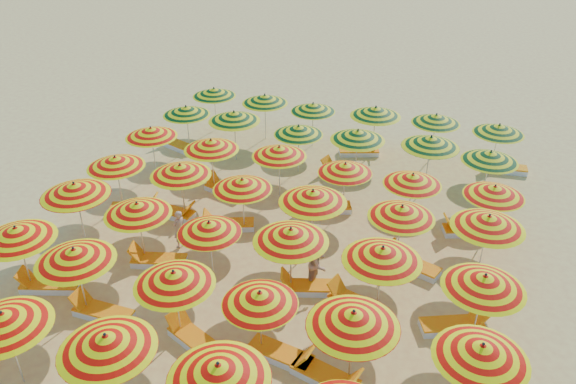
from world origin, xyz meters
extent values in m
plane|color=#EBCD68|center=(0.00, 0.00, 0.00)|extent=(120.00, 120.00, 0.00)
cylinder|color=silver|center=(-3.84, -7.80, 1.08)|extent=(0.04, 0.04, 2.16)
cone|color=orange|center=(-3.84, -7.80, 2.01)|extent=(2.47, 2.47, 0.41)
sphere|color=black|center=(-3.84, -7.80, 2.25)|extent=(0.07, 0.07, 0.07)
cylinder|color=silver|center=(-1.21, -7.59, 1.09)|extent=(0.04, 0.04, 2.17)
cone|color=orange|center=(-1.21, -7.59, 2.03)|extent=(2.68, 2.68, 0.41)
sphere|color=black|center=(-1.21, -7.59, 2.26)|extent=(0.07, 0.07, 0.07)
cone|color=orange|center=(1.42, -7.50, 2.04)|extent=(2.65, 2.65, 0.42)
sphere|color=black|center=(1.42, -7.50, 2.28)|extent=(0.07, 0.07, 0.07)
cylinder|color=silver|center=(-6.13, -4.92, 1.07)|extent=(0.04, 0.04, 2.14)
cone|color=orange|center=(-6.13, -4.92, 2.00)|extent=(2.57, 2.57, 0.41)
sphere|color=black|center=(-6.13, -4.92, 2.23)|extent=(0.07, 0.07, 0.07)
cylinder|color=silver|center=(-3.94, -5.20, 1.07)|extent=(0.04, 0.04, 2.14)
cone|color=orange|center=(-3.94, -5.20, 1.99)|extent=(2.36, 2.36, 0.41)
sphere|color=black|center=(-3.94, -5.20, 2.23)|extent=(0.07, 0.07, 0.07)
cylinder|color=silver|center=(-1.01, -5.09, 1.04)|extent=(0.04, 0.04, 2.09)
cone|color=orange|center=(-1.01, -5.09, 1.95)|extent=(2.13, 2.13, 0.40)
sphere|color=black|center=(-1.01, -5.09, 2.18)|extent=(0.07, 0.07, 0.07)
cylinder|color=silver|center=(1.23, -4.88, 0.96)|extent=(0.04, 0.04, 1.92)
cone|color=orange|center=(1.23, -4.88, 1.79)|extent=(2.51, 2.51, 0.37)
sphere|color=black|center=(1.23, -4.88, 2.00)|extent=(0.06, 0.06, 0.06)
cylinder|color=silver|center=(3.61, -5.08, 1.09)|extent=(0.04, 0.04, 2.19)
cone|color=orange|center=(3.61, -5.08, 2.04)|extent=(2.52, 2.52, 0.42)
sphere|color=black|center=(3.61, -5.08, 2.28)|extent=(0.07, 0.07, 0.07)
cylinder|color=silver|center=(6.41, -5.01, 1.04)|extent=(0.04, 0.04, 2.09)
cone|color=orange|center=(6.41, -5.01, 1.95)|extent=(2.21, 2.21, 0.40)
sphere|color=black|center=(6.41, -5.01, 2.18)|extent=(0.07, 0.07, 0.07)
cylinder|color=silver|center=(-6.14, -2.39, 1.10)|extent=(0.04, 0.04, 2.20)
cone|color=orange|center=(-6.14, -2.39, 2.06)|extent=(2.57, 2.57, 0.42)
sphere|color=black|center=(-6.14, -2.39, 2.30)|extent=(0.07, 0.07, 0.07)
cylinder|color=silver|center=(-3.75, -2.54, 1.03)|extent=(0.04, 0.04, 2.07)
cone|color=orange|center=(-3.75, -2.54, 1.93)|extent=(2.18, 2.18, 0.39)
sphere|color=black|center=(-3.75, -2.54, 2.16)|extent=(0.07, 0.07, 0.07)
cylinder|color=silver|center=(-1.35, -2.52, 0.95)|extent=(0.04, 0.04, 1.91)
cone|color=orange|center=(-1.35, -2.52, 1.78)|extent=(2.50, 2.50, 0.36)
sphere|color=black|center=(-1.35, -2.52, 1.99)|extent=(0.06, 0.06, 0.06)
cylinder|color=silver|center=(1.14, -2.39, 1.08)|extent=(0.04, 0.04, 2.17)
cone|color=orange|center=(1.14, -2.39, 2.02)|extent=(2.31, 2.31, 0.41)
sphere|color=black|center=(1.14, -2.39, 2.26)|extent=(0.07, 0.07, 0.07)
cylinder|color=silver|center=(3.72, -2.40, 1.08)|extent=(0.04, 0.04, 2.17)
cone|color=orange|center=(3.72, -2.40, 2.02)|extent=(2.37, 2.37, 0.41)
sphere|color=black|center=(3.72, -2.40, 2.26)|extent=(0.07, 0.07, 0.07)
cylinder|color=silver|center=(6.33, -2.59, 1.05)|extent=(0.04, 0.04, 2.10)
cone|color=orange|center=(6.33, -2.59, 1.96)|extent=(2.22, 2.22, 0.40)
sphere|color=black|center=(6.33, -2.59, 2.19)|extent=(0.07, 0.07, 0.07)
cylinder|color=silver|center=(-6.26, -0.08, 1.02)|extent=(0.04, 0.04, 2.04)
cone|color=orange|center=(-6.26, -0.08, 1.90)|extent=(2.16, 2.16, 0.39)
sphere|color=black|center=(-6.26, -0.08, 2.13)|extent=(0.07, 0.07, 0.07)
cylinder|color=silver|center=(-3.75, 0.07, 1.05)|extent=(0.04, 0.04, 2.10)
cone|color=orange|center=(-3.75, 0.07, 1.96)|extent=(2.49, 2.49, 0.40)
sphere|color=black|center=(-3.75, 0.07, 2.19)|extent=(0.07, 0.07, 0.07)
cylinder|color=silver|center=(-1.44, 0.06, 0.99)|extent=(0.04, 0.04, 1.99)
cone|color=orange|center=(-1.44, 0.06, 1.85)|extent=(2.02, 2.02, 0.38)
sphere|color=black|center=(-1.44, 0.06, 2.07)|extent=(0.07, 0.07, 0.07)
cylinder|color=silver|center=(1.07, -0.18, 1.09)|extent=(0.04, 0.04, 2.17)
cone|color=orange|center=(1.07, -0.18, 2.03)|extent=(2.19, 2.19, 0.41)
sphere|color=black|center=(1.07, -0.18, 2.27)|extent=(0.07, 0.07, 0.07)
cylinder|color=silver|center=(3.80, 0.07, 1.02)|extent=(0.04, 0.04, 2.05)
cone|color=orange|center=(3.80, 0.07, 1.91)|extent=(2.55, 2.55, 0.39)
sphere|color=black|center=(3.80, 0.07, 2.13)|extent=(0.07, 0.07, 0.07)
cylinder|color=silver|center=(6.28, 0.23, 1.07)|extent=(0.04, 0.04, 2.15)
cone|color=orange|center=(6.28, 0.23, 2.00)|extent=(2.16, 2.16, 0.41)
sphere|color=black|center=(6.28, 0.23, 2.24)|extent=(0.07, 0.07, 0.07)
cylinder|color=silver|center=(-6.46, 2.56, 1.02)|extent=(0.04, 0.04, 2.03)
cone|color=orange|center=(-6.46, 2.56, 1.90)|extent=(2.49, 2.49, 0.39)
sphere|color=black|center=(-6.46, 2.56, 2.12)|extent=(0.07, 0.07, 0.07)
cylinder|color=silver|center=(-3.70, 2.27, 1.04)|extent=(0.04, 0.04, 2.07)
cone|color=orange|center=(-3.70, 2.27, 1.93)|extent=(2.75, 2.75, 0.39)
sphere|color=black|center=(-3.70, 2.27, 2.16)|extent=(0.07, 0.07, 0.07)
cylinder|color=silver|center=(-1.14, 2.69, 1.02)|extent=(0.04, 0.04, 2.03)
cone|color=orange|center=(-1.14, 2.69, 1.90)|extent=(2.37, 2.37, 0.39)
sphere|color=black|center=(-1.14, 2.69, 2.12)|extent=(0.07, 0.07, 0.07)
cylinder|color=silver|center=(1.42, 2.43, 0.96)|extent=(0.04, 0.04, 1.93)
cone|color=orange|center=(1.42, 2.43, 1.80)|extent=(2.52, 2.52, 0.37)
sphere|color=black|center=(1.42, 2.43, 2.01)|extent=(0.06, 0.06, 0.06)
cylinder|color=silver|center=(3.77, 2.33, 0.99)|extent=(0.04, 0.04, 1.98)
cone|color=orange|center=(3.77, 2.33, 1.85)|extent=(2.05, 2.05, 0.38)
sphere|color=black|center=(3.77, 2.33, 2.06)|extent=(0.07, 0.07, 0.07)
cylinder|color=silver|center=(6.38, 2.46, 0.98)|extent=(0.04, 0.04, 1.97)
cone|color=orange|center=(6.38, 2.46, 1.84)|extent=(2.18, 2.18, 0.37)
sphere|color=black|center=(6.38, 2.46, 2.05)|extent=(0.07, 0.07, 0.07)
cylinder|color=silver|center=(-6.29, 5.05, 1.01)|extent=(0.04, 0.04, 2.02)
cone|color=#737907|center=(-6.29, 5.05, 1.88)|extent=(2.55, 2.55, 0.38)
sphere|color=black|center=(-6.29, 5.05, 2.11)|extent=(0.07, 0.07, 0.07)
cylinder|color=silver|center=(-3.97, 4.90, 1.08)|extent=(0.04, 0.04, 2.15)
cone|color=#737907|center=(-3.97, 4.90, 2.01)|extent=(2.74, 2.74, 0.41)
sphere|color=black|center=(-3.97, 4.90, 2.24)|extent=(0.07, 0.07, 0.07)
cylinder|color=silver|center=(-1.13, 4.82, 0.99)|extent=(0.04, 0.04, 1.98)
cone|color=#737907|center=(-1.13, 4.82, 1.85)|extent=(2.14, 2.14, 0.38)
sphere|color=black|center=(-1.13, 4.82, 2.07)|extent=(0.07, 0.07, 0.07)
cylinder|color=silver|center=(1.25, 4.89, 1.06)|extent=(0.04, 0.04, 2.12)
cone|color=#737907|center=(1.25, 4.89, 1.98)|extent=(2.80, 2.80, 0.40)
sphere|color=black|center=(1.25, 4.89, 2.21)|extent=(0.07, 0.07, 0.07)
cylinder|color=silver|center=(3.98, 5.13, 1.09)|extent=(0.04, 0.04, 2.18)
cone|color=#737907|center=(3.98, 5.13, 2.03)|extent=(2.78, 2.78, 0.41)
sphere|color=black|center=(3.98, 5.13, 2.27)|extent=(0.07, 0.07, 0.07)
cylinder|color=silver|center=(6.13, 4.91, 1.01)|extent=(0.04, 0.04, 2.03)
cone|color=#737907|center=(6.13, 4.91, 1.89)|extent=(2.63, 2.63, 0.39)
sphere|color=black|center=(6.13, 4.91, 2.12)|extent=(0.07, 0.07, 0.07)
cylinder|color=silver|center=(-6.21, 7.53, 1.00)|extent=(0.04, 0.04, 2.01)
cone|color=#737907|center=(-6.21, 7.53, 1.87)|extent=(2.30, 2.30, 0.38)
sphere|color=black|center=(-6.21, 7.53, 2.09)|extent=(0.07, 0.07, 0.07)
cylinder|color=silver|center=(-3.61, 7.39, 1.03)|extent=(0.04, 0.04, 2.06)
cone|color=#737907|center=(-3.61, 7.39, 1.92)|extent=(2.65, 2.65, 0.39)
sphere|color=black|center=(-3.61, 7.39, 2.15)|extent=(0.07, 0.07, 0.07)
cylinder|color=silver|center=(-1.35, 7.40, 0.98)|extent=(0.04, 0.04, 1.96)
cone|color=#737907|center=(-1.35, 7.40, 1.83)|extent=(2.36, 2.36, 0.37)
sphere|color=black|center=(-1.35, 7.40, 2.04)|extent=(0.07, 0.07, 0.07)
cylinder|color=silver|center=(1.39, 7.43, 1.07)|extent=(0.04, 0.04, 2.14)
cone|color=#737907|center=(1.39, 7.43, 2.00)|extent=(2.73, 2.73, 0.41)
sphere|color=black|center=(1.39, 7.43, 2.24)|extent=(0.07, 0.07, 0.07)
cylinder|color=silver|center=(3.85, 7.80, 1.01)|extent=(0.04, 0.04, 2.01)
cone|color=#737907|center=(3.85, 7.80, 1.88)|extent=(2.43, 2.43, 0.38)
sphere|color=black|center=(3.85, 7.80, 2.10)|extent=(0.07, 0.07, 0.07)
cylinder|color=silver|center=(6.33, 7.60, 1.01)|extent=(0.04, 0.04, 2.01)
cone|color=#737907|center=(6.33, 7.60, 1.88)|extent=(2.17, 2.17, 0.38)
sphere|color=black|center=(6.33, 7.60, 2.10)|extent=(0.07, 0.07, 0.07)
cube|color=white|center=(-5.58, -4.74, 0.10)|extent=(1.80, 1.10, 0.20)
cube|color=orange|center=(-5.58, -4.74, 0.23)|extent=(1.80, 1.10, 0.06)
cube|color=orange|center=(-6.24, -4.97, 0.45)|extent=(0.53, 0.67, 0.48)
cube|color=white|center=(-3.39, -5.20, 0.10)|extent=(1.71, 0.60, 0.20)
cube|color=orange|center=(-3.39, -5.20, 0.23)|extent=(1.71, 0.60, 0.06)
cube|color=orange|center=(-4.09, -5.20, 0.45)|extent=(0.37, 0.58, 0.48)
cube|color=white|center=(-0.46, -5.27, 0.10)|extent=(1.79, 1.18, 0.20)
cube|color=orange|center=(-0.46, -5.27, 0.23)|extent=(1.79, 1.18, 0.06)
cube|color=orange|center=(-1.11, -5.01, 0.45)|extent=(0.56, 0.67, 0.48)
cube|color=white|center=(1.78, -4.94, 0.10)|extent=(1.77, 0.82, 0.20)
cube|color=orange|center=(1.78, -4.94, 0.23)|extent=(1.77, 0.82, 0.06)
cube|color=orange|center=(2.47, -5.04, 0.45)|extent=(0.44, 0.63, 0.48)
cube|color=white|center=(3.06, -5.24, 0.10)|extent=(1.79, 0.94, 0.20)
cube|color=orange|center=(3.06, -5.24, 0.23)|extent=(1.79, 0.94, 0.06)
cube|color=orange|center=(3.74, -5.40, 0.45)|extent=(0.48, 0.65, 0.48)
cube|color=white|center=(-3.20, -2.58, 0.10)|extent=(1.79, 1.04, 0.20)
cube|color=orange|center=(-3.20, -2.58, 0.23)|extent=(1.79, 1.04, 0.06)
cube|color=orange|center=(-3.87, -2.78, 0.45)|extent=(0.52, 0.66, 0.48)
cube|color=white|center=(1.69, -2.19, 0.10)|extent=(1.80, 1.09, 0.20)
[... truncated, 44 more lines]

